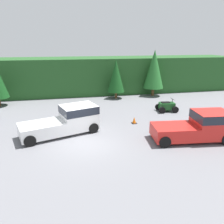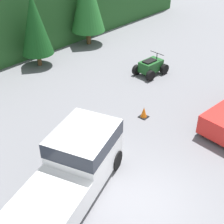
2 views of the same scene
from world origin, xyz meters
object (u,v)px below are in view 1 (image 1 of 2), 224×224
Objects in this scene: quad_atv at (167,107)px; traffic_cone at (134,120)px; pickup_truck_second at (68,120)px; pickup_truck_red at (199,126)px.

quad_atv is 4.78m from traffic_cone.
quad_atv reaches higher than traffic_cone.
quad_atv is (9.42, 3.42, -0.54)m from pickup_truck_second.
traffic_cone is at bearing -8.07° from pickup_truck_second.
pickup_truck_red is at bearing -36.87° from pickup_truck_second.
quad_atv is 3.67× the size of traffic_cone.
traffic_cone is at bearing -143.52° from quad_atv.
quad_atv is (0.73, 6.45, -0.54)m from pickup_truck_red.
pickup_truck_red is 9.72× the size of traffic_cone.
pickup_truck_second reaches higher than quad_atv.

